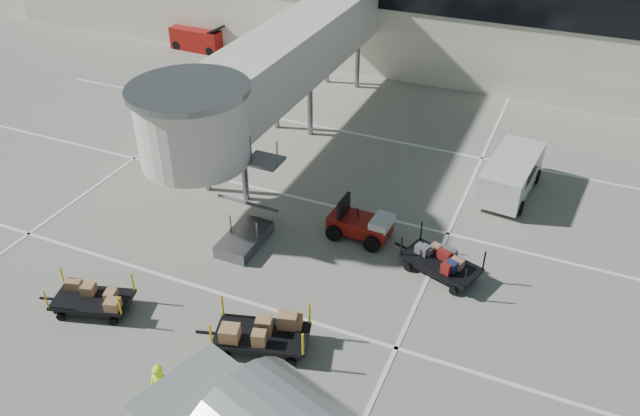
{
  "coord_description": "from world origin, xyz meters",
  "views": [
    {
      "loc": [
        9.51,
        -12.33,
        15.34
      ],
      "look_at": [
        1.54,
        5.91,
        2.0
      ],
      "focal_mm": 35.0,
      "sensor_mm": 36.0,
      "label": 1
    }
  ],
  "objects_px": {
    "ground_worker": "(161,389)",
    "belt_loader": "(199,39)",
    "suitcase_cart": "(442,264)",
    "box_cart_near": "(256,336)",
    "baggage_tug": "(361,225)",
    "box_cart_far": "(93,299)",
    "minivan": "(512,171)"
  },
  "relations": [
    {
      "from": "box_cart_near",
      "to": "minivan",
      "type": "xyz_separation_m",
      "value": [
        5.96,
        13.25,
        0.5
      ]
    },
    {
      "from": "ground_worker",
      "to": "belt_loader",
      "type": "distance_m",
      "value": 31.45
    },
    {
      "from": "baggage_tug",
      "to": "box_cart_far",
      "type": "height_order",
      "value": "baggage_tug"
    },
    {
      "from": "suitcase_cart",
      "to": "box_cart_far",
      "type": "distance_m",
      "value": 12.74
    },
    {
      "from": "suitcase_cart",
      "to": "belt_loader",
      "type": "distance_m",
      "value": 28.22
    },
    {
      "from": "baggage_tug",
      "to": "minivan",
      "type": "height_order",
      "value": "minivan"
    },
    {
      "from": "minivan",
      "to": "belt_loader",
      "type": "distance_m",
      "value": 25.65
    },
    {
      "from": "suitcase_cart",
      "to": "belt_loader",
      "type": "xyz_separation_m",
      "value": [
        -22.08,
        17.56,
        0.26
      ]
    },
    {
      "from": "minivan",
      "to": "baggage_tug",
      "type": "bearing_deg",
      "value": -123.65
    },
    {
      "from": "ground_worker",
      "to": "belt_loader",
      "type": "bearing_deg",
      "value": 104.51
    },
    {
      "from": "box_cart_near",
      "to": "suitcase_cart",
      "type": "bearing_deg",
      "value": 37.25
    },
    {
      "from": "box_cart_far",
      "to": "belt_loader",
      "type": "relative_size",
      "value": 0.81
    },
    {
      "from": "box_cart_near",
      "to": "minivan",
      "type": "height_order",
      "value": "minivan"
    },
    {
      "from": "box_cart_near",
      "to": "box_cart_far",
      "type": "height_order",
      "value": "box_cart_near"
    },
    {
      "from": "suitcase_cart",
      "to": "box_cart_far",
      "type": "relative_size",
      "value": 1.06
    },
    {
      "from": "belt_loader",
      "to": "minivan",
      "type": "bearing_deg",
      "value": -21.34
    },
    {
      "from": "suitcase_cart",
      "to": "ground_worker",
      "type": "height_order",
      "value": "ground_worker"
    },
    {
      "from": "ground_worker",
      "to": "baggage_tug",
      "type": "bearing_deg",
      "value": 61.27
    },
    {
      "from": "belt_loader",
      "to": "box_cart_far",
      "type": "bearing_deg",
      "value": -62.34
    },
    {
      "from": "box_cart_far",
      "to": "minivan",
      "type": "height_order",
      "value": "minivan"
    },
    {
      "from": "box_cart_far",
      "to": "minivan",
      "type": "relative_size",
      "value": 0.71
    },
    {
      "from": "baggage_tug",
      "to": "ground_worker",
      "type": "xyz_separation_m",
      "value": [
        -2.3,
        -10.48,
        0.29
      ]
    },
    {
      "from": "baggage_tug",
      "to": "minivan",
      "type": "distance_m",
      "value": 7.85
    },
    {
      "from": "baggage_tug",
      "to": "minivan",
      "type": "xyz_separation_m",
      "value": [
        4.98,
        6.04,
        0.44
      ]
    },
    {
      "from": "suitcase_cart",
      "to": "ground_worker",
      "type": "xyz_separation_m",
      "value": [
        -5.95,
        -9.44,
        0.4
      ]
    },
    {
      "from": "suitcase_cart",
      "to": "box_cart_near",
      "type": "height_order",
      "value": "box_cart_near"
    },
    {
      "from": "suitcase_cart",
      "to": "minivan",
      "type": "height_order",
      "value": "minivan"
    },
    {
      "from": "box_cart_far",
      "to": "ground_worker",
      "type": "bearing_deg",
      "value": -45.26
    },
    {
      "from": "suitcase_cart",
      "to": "belt_loader",
      "type": "bearing_deg",
      "value": 160.17
    },
    {
      "from": "box_cart_far",
      "to": "ground_worker",
      "type": "xyz_separation_m",
      "value": [
        4.81,
        -2.62,
        0.43
      ]
    },
    {
      "from": "suitcase_cart",
      "to": "box_cart_near",
      "type": "xyz_separation_m",
      "value": [
        -4.63,
        -6.17,
        0.05
      ]
    },
    {
      "from": "box_cart_far",
      "to": "minivan",
      "type": "xyz_separation_m",
      "value": [
        12.1,
        13.9,
        0.58
      ]
    }
  ]
}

